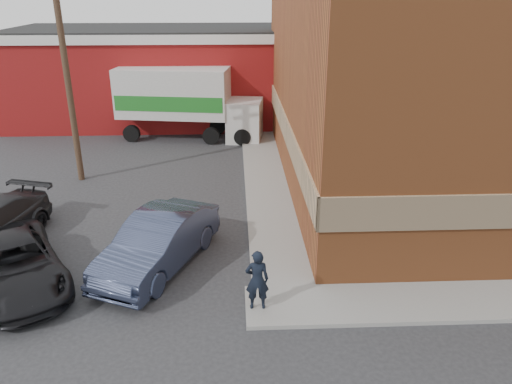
# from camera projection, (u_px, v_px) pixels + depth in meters

# --- Properties ---
(ground) EXTENTS (90.00, 90.00, 0.00)m
(ground) POSITION_uv_depth(u_px,v_px,m) (263.00, 289.00, 14.03)
(ground) COLOR #28282B
(ground) RESTS_ON ground
(brick_building) EXTENTS (14.25, 18.25, 9.36)m
(brick_building) POSITION_uv_depth(u_px,v_px,m) (453.00, 69.00, 20.89)
(brick_building) COLOR #974F27
(brick_building) RESTS_ON ground
(sidewalk_west) EXTENTS (1.80, 18.00, 0.12)m
(sidewalk_west) POSITION_uv_depth(u_px,v_px,m) (265.00, 175.00, 22.34)
(sidewalk_west) COLOR gray
(sidewalk_west) RESTS_ON ground
(warehouse) EXTENTS (16.30, 8.30, 5.60)m
(warehouse) POSITION_uv_depth(u_px,v_px,m) (149.00, 74.00, 31.17)
(warehouse) COLOR maroon
(warehouse) RESTS_ON ground
(utility_pole) EXTENTS (2.00, 0.26, 9.00)m
(utility_pole) POSITION_uv_depth(u_px,v_px,m) (66.00, 70.00, 20.22)
(utility_pole) COLOR #4A3625
(utility_pole) RESTS_ON ground
(man) EXTENTS (0.61, 0.40, 1.67)m
(man) POSITION_uv_depth(u_px,v_px,m) (257.00, 280.00, 12.73)
(man) COLOR black
(man) RESTS_ON sidewalk_south
(sedan) EXTENTS (3.58, 5.28, 1.65)m
(sedan) POSITION_uv_depth(u_px,v_px,m) (158.00, 242.00, 14.88)
(sedan) COLOR #323A54
(sedan) RESTS_ON ground
(suv_a) EXTENTS (4.51, 5.46, 1.38)m
(suv_a) POSITION_uv_depth(u_px,v_px,m) (15.00, 264.00, 13.95)
(suv_a) COLOR black
(suv_a) RESTS_ON ground
(box_truck) EXTENTS (8.08, 3.48, 3.86)m
(box_truck) POSITION_uv_depth(u_px,v_px,m) (187.00, 99.00, 27.15)
(box_truck) COLOR silver
(box_truck) RESTS_ON ground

